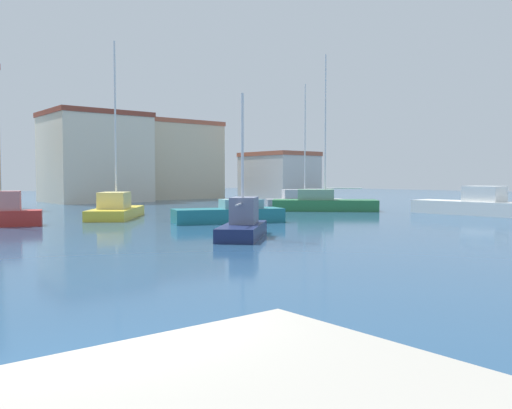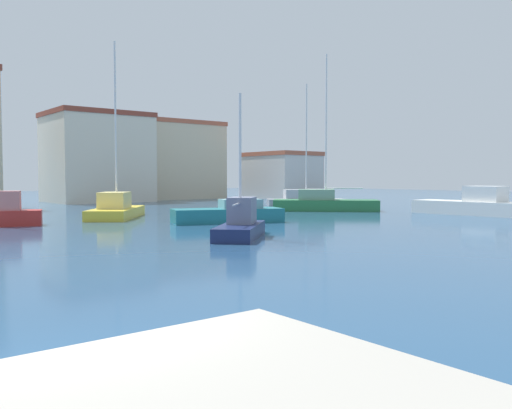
{
  "view_description": "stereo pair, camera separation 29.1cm",
  "coord_description": "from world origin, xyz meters",
  "px_view_note": "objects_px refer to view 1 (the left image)",
  "views": [
    {
      "loc": [
        -2.32,
        -6.11,
        2.57
      ],
      "look_at": [
        19.58,
        20.97,
        0.82
      ],
      "focal_mm": 37.88,
      "sensor_mm": 36.0,
      "label": 1
    },
    {
      "loc": [
        -2.1,
        -6.3,
        2.57
      ],
      "look_at": [
        19.58,
        20.97,
        0.82
      ],
      "focal_mm": 37.88,
      "sensor_mm": 36.0,
      "label": 2
    }
  ],
  "objects_px": {
    "sailboat_yellow_outer_mooring": "(116,209)",
    "sailboat_navy_far_right": "(243,223)",
    "sailboat_green_distant_east": "(323,203)",
    "motorboat_teal_distant_north": "(230,214)",
    "sailboat_grey_behind_lamppost": "(302,199)",
    "sailboat_red_center_channel": "(0,214)",
    "motorboat_white_inner_mooring": "(473,205)"
  },
  "relations": [
    {
      "from": "sailboat_yellow_outer_mooring",
      "to": "sailboat_navy_far_right",
      "type": "relative_size",
      "value": 1.81
    },
    {
      "from": "sailboat_green_distant_east",
      "to": "motorboat_teal_distant_north",
      "type": "relative_size",
      "value": 1.82
    },
    {
      "from": "sailboat_grey_behind_lamppost",
      "to": "motorboat_teal_distant_north",
      "type": "distance_m",
      "value": 19.5
    },
    {
      "from": "sailboat_grey_behind_lamppost",
      "to": "sailboat_red_center_channel",
      "type": "relative_size",
      "value": 1.72
    },
    {
      "from": "sailboat_green_distant_east",
      "to": "sailboat_red_center_channel",
      "type": "relative_size",
      "value": 1.86
    },
    {
      "from": "motorboat_teal_distant_north",
      "to": "sailboat_navy_far_right",
      "type": "xyz_separation_m",
      "value": [
        -4.02,
        -6.44,
        0.1
      ]
    },
    {
      "from": "sailboat_red_center_channel",
      "to": "sailboat_navy_far_right",
      "type": "height_order",
      "value": "sailboat_red_center_channel"
    },
    {
      "from": "sailboat_green_distant_east",
      "to": "sailboat_navy_far_right",
      "type": "xyz_separation_m",
      "value": [
        -15.99,
        -10.68,
        -0.04
      ]
    },
    {
      "from": "sailboat_grey_behind_lamppost",
      "to": "sailboat_green_distant_east",
      "type": "bearing_deg",
      "value": -122.27
    },
    {
      "from": "motorboat_white_inner_mooring",
      "to": "sailboat_red_center_channel",
      "type": "height_order",
      "value": "sailboat_red_center_channel"
    },
    {
      "from": "sailboat_green_distant_east",
      "to": "sailboat_grey_behind_lamppost",
      "type": "distance_m",
      "value": 7.87
    },
    {
      "from": "sailboat_red_center_channel",
      "to": "sailboat_yellow_outer_mooring",
      "type": "relative_size",
      "value": 0.58
    },
    {
      "from": "motorboat_white_inner_mooring",
      "to": "sailboat_red_center_channel",
      "type": "bearing_deg",
      "value": 158.29
    },
    {
      "from": "sailboat_green_distant_east",
      "to": "sailboat_grey_behind_lamppost",
      "type": "relative_size",
      "value": 1.08
    },
    {
      "from": "sailboat_green_distant_east",
      "to": "motorboat_white_inner_mooring",
      "type": "bearing_deg",
      "value": -63.3
    },
    {
      "from": "motorboat_teal_distant_north",
      "to": "motorboat_white_inner_mooring",
      "type": "bearing_deg",
      "value": -17.75
    },
    {
      "from": "sailboat_green_distant_east",
      "to": "motorboat_teal_distant_north",
      "type": "distance_m",
      "value": 12.7
    },
    {
      "from": "motorboat_white_inner_mooring",
      "to": "sailboat_red_center_channel",
      "type": "distance_m",
      "value": 29.74
    },
    {
      "from": "sailboat_green_distant_east",
      "to": "motorboat_teal_distant_north",
      "type": "xyz_separation_m",
      "value": [
        -11.97,
        -4.24,
        -0.14
      ]
    },
    {
      "from": "motorboat_white_inner_mooring",
      "to": "sailboat_red_center_channel",
      "type": "xyz_separation_m",
      "value": [
        -27.63,
        11.0,
        -0.03
      ]
    },
    {
      "from": "sailboat_green_distant_east",
      "to": "sailboat_navy_far_right",
      "type": "relative_size",
      "value": 1.94
    },
    {
      "from": "sailboat_grey_behind_lamppost",
      "to": "sailboat_navy_far_right",
      "type": "xyz_separation_m",
      "value": [
        -20.2,
        -17.34,
        0.02
      ]
    },
    {
      "from": "sailboat_red_center_channel",
      "to": "sailboat_yellow_outer_mooring",
      "type": "xyz_separation_m",
      "value": [
        7.21,
        1.65,
        -0.04
      ]
    },
    {
      "from": "motorboat_white_inner_mooring",
      "to": "motorboat_teal_distant_north",
      "type": "relative_size",
      "value": 1.22
    },
    {
      "from": "sailboat_green_distant_east",
      "to": "sailboat_red_center_channel",
      "type": "xyz_separation_m",
      "value": [
        -22.79,
        1.38,
        0.01
      ]
    },
    {
      "from": "sailboat_navy_far_right",
      "to": "sailboat_yellow_outer_mooring",
      "type": "bearing_deg",
      "value": 88.28
    },
    {
      "from": "sailboat_red_center_channel",
      "to": "sailboat_navy_far_right",
      "type": "bearing_deg",
      "value": -60.59
    },
    {
      "from": "sailboat_navy_far_right",
      "to": "sailboat_green_distant_east",
      "type": "bearing_deg",
      "value": 33.74
    },
    {
      "from": "motorboat_white_inner_mooring",
      "to": "sailboat_green_distant_east",
      "type": "bearing_deg",
      "value": 116.7
    },
    {
      "from": "motorboat_teal_distant_north",
      "to": "sailboat_grey_behind_lamppost",
      "type": "bearing_deg",
      "value": 33.96
    },
    {
      "from": "sailboat_green_distant_east",
      "to": "sailboat_navy_far_right",
      "type": "bearing_deg",
      "value": -146.26
    },
    {
      "from": "sailboat_grey_behind_lamppost",
      "to": "motorboat_white_inner_mooring",
      "type": "bearing_deg",
      "value": -87.77
    }
  ]
}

